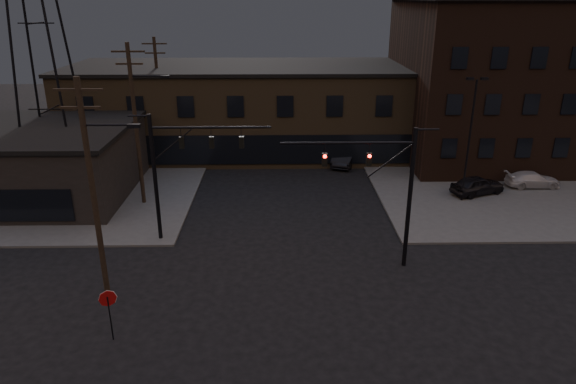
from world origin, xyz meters
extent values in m
plane|color=black|center=(0.00, 0.00, 0.00)|extent=(140.00, 140.00, 0.00)
cube|color=#474744|center=(22.00, 22.00, 0.07)|extent=(30.00, 30.00, 0.15)
cube|color=#474744|center=(-22.00, 22.00, 0.07)|extent=(30.00, 30.00, 0.15)
cube|color=brown|center=(0.00, 28.00, 4.00)|extent=(40.00, 12.00, 8.00)
cube|color=black|center=(22.00, 26.00, 7.00)|extent=(22.00, 16.00, 14.00)
cube|color=black|center=(-20.00, 16.00, 2.50)|extent=(16.00, 12.00, 5.00)
cylinder|color=black|center=(6.50, 4.50, 4.00)|extent=(0.24, 0.24, 8.00)
cylinder|color=black|center=(3.00, 4.50, 7.20)|extent=(7.00, 0.14, 0.14)
cube|color=#FF140C|center=(4.17, 4.50, 6.30)|extent=(0.28, 0.22, 0.70)
cube|color=#FF140C|center=(1.83, 4.50, 6.30)|extent=(0.28, 0.22, 0.70)
cylinder|color=black|center=(-8.00, 8.00, 4.00)|extent=(0.24, 0.24, 8.00)
cylinder|color=black|center=(-4.50, 8.00, 7.20)|extent=(7.00, 0.14, 0.14)
cube|color=black|center=(-6.25, 8.00, 6.30)|extent=(0.28, 0.22, 0.70)
cube|color=black|center=(-4.50, 8.00, 6.30)|extent=(0.28, 0.22, 0.70)
cube|color=black|center=(-2.75, 8.00, 6.30)|extent=(0.28, 0.22, 0.70)
cylinder|color=black|center=(-8.00, -2.00, 1.10)|extent=(0.06, 0.06, 2.20)
cylinder|color=maroon|center=(-8.00, -1.98, 2.10)|extent=(0.72, 0.33, 0.76)
cylinder|color=black|center=(-9.50, 2.00, 5.50)|extent=(0.28, 0.28, 11.00)
cube|color=black|center=(-9.50, 2.00, 10.40)|extent=(2.20, 0.12, 0.12)
cube|color=black|center=(-9.50, 2.00, 9.60)|extent=(1.80, 0.12, 0.12)
cube|color=black|center=(-7.20, 2.00, 8.75)|extent=(0.60, 0.25, 0.18)
cylinder|color=black|center=(-10.50, 14.00, 5.75)|extent=(0.28, 0.28, 11.50)
cube|color=black|center=(-10.50, 14.00, 10.90)|extent=(2.20, 0.12, 0.12)
cube|color=black|center=(-10.50, 14.00, 10.10)|extent=(1.80, 0.12, 0.12)
cube|color=black|center=(-8.20, 14.00, 9.25)|extent=(0.60, 0.25, 0.18)
cylinder|color=black|center=(-11.50, 26.00, 5.50)|extent=(0.28, 0.28, 11.00)
cube|color=black|center=(-11.50, 26.00, 10.40)|extent=(2.20, 0.12, 0.12)
cube|color=black|center=(-11.50, 26.00, 9.60)|extent=(1.80, 0.12, 0.12)
cylinder|color=black|center=(13.00, 14.00, 4.50)|extent=(0.14, 0.14, 9.00)
cube|color=black|center=(12.50, 14.00, 9.05)|extent=(0.50, 0.28, 0.18)
cube|color=black|center=(13.50, 14.00, 9.05)|extent=(0.50, 0.28, 0.18)
cylinder|color=black|center=(19.00, 19.00, 4.50)|extent=(0.14, 0.14, 9.00)
cube|color=black|center=(18.50, 19.00, 9.05)|extent=(0.50, 0.28, 0.18)
cube|color=black|center=(19.50, 19.00, 9.05)|extent=(0.50, 0.28, 0.18)
imported|color=black|center=(14.55, 15.22, 0.87)|extent=(4.56, 3.13, 1.44)
imported|color=silver|center=(19.51, 16.73, 0.75)|extent=(4.17, 1.72, 1.21)
imported|color=black|center=(5.50, 23.23, 0.80)|extent=(3.26, 5.13, 1.60)
camera|label=1|loc=(-0.56, -21.14, 14.30)|focal=32.00mm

